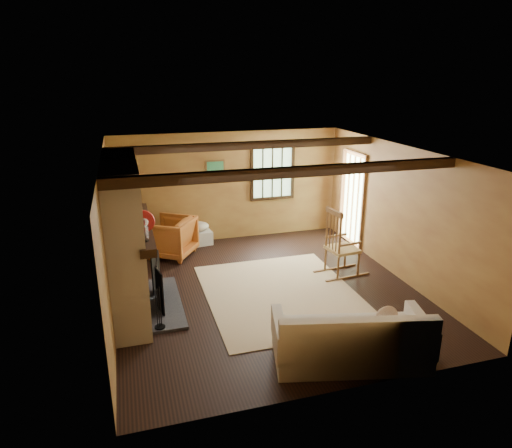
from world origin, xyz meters
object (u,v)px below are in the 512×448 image
object	(u,v)px
rocking_chair	(340,247)
sofa	(352,342)
laundry_basket	(200,238)
fireplace	(128,244)
armchair	(170,237)

from	to	relation	value
rocking_chair	sofa	distance (m)	2.75
rocking_chair	laundry_basket	world-z (taller)	rocking_chair
fireplace	sofa	size ratio (longest dim) A/B	1.12
rocking_chair	laundry_basket	xyz separation A→B (m)	(-2.24, 2.29, -0.39)
fireplace	armchair	distance (m)	2.33
sofa	armchair	xyz separation A→B (m)	(-1.84, 4.32, 0.12)
armchair	fireplace	bearing A→B (deg)	10.88
fireplace	rocking_chair	distance (m)	3.79
rocking_chair	sofa	bearing A→B (deg)	150.41
sofa	armchair	distance (m)	4.70
rocking_chair	fireplace	bearing A→B (deg)	87.48
fireplace	armchair	bearing A→B (deg)	68.02
laundry_basket	armchair	xyz separation A→B (m)	(-0.67, -0.49, 0.25)
rocking_chair	laundry_basket	distance (m)	3.22
laundry_basket	armchair	bearing A→B (deg)	-143.84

